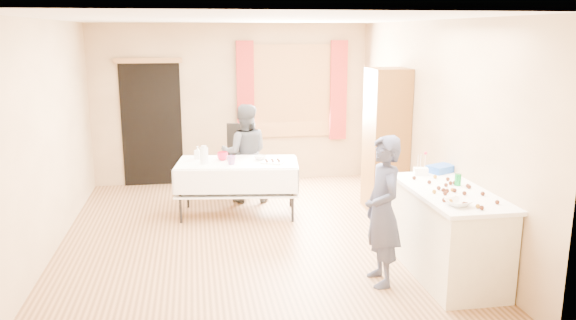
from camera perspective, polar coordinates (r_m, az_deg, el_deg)
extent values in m
cube|color=#9E7047|center=(6.95, -3.87, -7.96)|extent=(4.50, 5.50, 0.02)
cube|color=white|center=(6.50, -4.23, 14.19)|extent=(4.50, 5.50, 0.02)
cube|color=tan|center=(9.32, -5.73, 5.68)|extent=(4.50, 0.02, 2.60)
cube|color=tan|center=(3.93, -0.05, -4.26)|extent=(4.50, 0.02, 2.60)
cube|color=tan|center=(6.77, -23.46, 1.95)|extent=(0.02, 5.50, 2.60)
cube|color=tan|center=(7.17, 14.26, 3.19)|extent=(0.02, 5.50, 2.60)
cube|color=olive|center=(9.38, 0.41, 7.02)|extent=(1.32, 0.06, 1.52)
cube|color=white|center=(9.36, 0.43, 7.01)|extent=(1.20, 0.02, 1.40)
cube|color=maroon|center=(9.22, -4.34, 6.88)|extent=(0.28, 0.06, 1.65)
cube|color=maroon|center=(9.49, 5.14, 7.04)|extent=(0.28, 0.06, 1.65)
cube|color=black|center=(9.33, -13.67, 3.53)|extent=(0.95, 0.04, 2.00)
cube|color=olive|center=(9.20, -14.02, 9.78)|extent=(1.05, 0.06, 0.08)
cube|color=brown|center=(7.89, 9.91, 1.98)|extent=(0.50, 0.60, 1.98)
cube|color=#EFE7C9|center=(6.01, 15.88, -7.35)|extent=(0.68, 1.50, 0.86)
cube|color=white|center=(5.87, 16.15, -3.13)|extent=(0.74, 1.56, 0.04)
cube|color=white|center=(7.62, -5.17, -0.29)|extent=(1.68, 1.00, 0.04)
cube|color=black|center=(8.66, -4.89, -0.41)|extent=(0.52, 0.52, 0.06)
cube|color=black|center=(8.79, -4.76, 1.70)|extent=(0.44, 0.13, 0.63)
imported|color=#2A2E48|center=(5.58, 9.58, -5.15)|extent=(0.56, 0.38, 1.50)
imported|color=black|center=(8.24, -4.40, 0.69)|extent=(0.81, 0.69, 1.45)
cylinder|color=#11852F|center=(6.05, 16.87, -1.93)|extent=(0.08, 0.08, 0.12)
imported|color=white|center=(5.36, 16.91, -4.18)|extent=(0.34, 0.34, 0.06)
cube|color=white|center=(6.39, 13.34, -1.13)|extent=(0.17, 0.13, 0.08)
cube|color=blue|center=(6.57, 15.28, -0.85)|extent=(0.36, 0.31, 0.08)
cylinder|color=silver|center=(7.50, -8.52, 0.44)|extent=(0.12, 0.12, 0.22)
imported|color=red|center=(7.69, -6.66, 0.40)|extent=(0.16, 0.16, 0.12)
imported|color=red|center=(7.43, -5.78, -0.01)|extent=(0.14, 0.14, 0.12)
imported|color=white|center=(7.69, -2.82, 0.24)|extent=(0.20, 0.20, 0.05)
cube|color=white|center=(7.49, -1.58, -0.22)|extent=(0.34, 0.30, 0.02)
imported|color=white|center=(7.82, -9.15, 0.77)|extent=(0.14, 0.14, 0.18)
sphere|color=#3F2314|center=(5.81, 16.37, -2.91)|extent=(0.04, 0.04, 0.04)
sphere|color=black|center=(5.77, 15.51, -2.96)|extent=(0.04, 0.04, 0.04)
sphere|color=black|center=(5.36, 17.64, -4.31)|extent=(0.04, 0.04, 0.04)
sphere|color=black|center=(6.08, 16.58, -2.22)|extent=(0.04, 0.04, 0.04)
sphere|color=black|center=(5.72, 17.48, -3.23)|extent=(0.04, 0.04, 0.04)
sphere|color=black|center=(6.21, 15.92, -1.88)|extent=(0.04, 0.04, 0.04)
sphere|color=#3F2314|center=(5.41, 16.18, -4.04)|extent=(0.04, 0.04, 0.04)
sphere|color=black|center=(5.97, 17.92, -2.60)|extent=(0.04, 0.04, 0.04)
sphere|color=black|center=(6.00, 17.80, -2.51)|extent=(0.04, 0.04, 0.04)
sphere|color=black|center=(5.30, 19.08, -4.61)|extent=(0.04, 0.04, 0.04)
sphere|color=black|center=(5.44, 15.58, -3.93)|extent=(0.04, 0.04, 0.04)
sphere|color=black|center=(5.76, 19.18, -3.25)|extent=(0.04, 0.04, 0.04)
sphere|color=#3F2314|center=(5.69, 14.64, -3.13)|extent=(0.04, 0.04, 0.04)
sphere|color=black|center=(5.75, 15.86, -3.03)|extent=(0.04, 0.04, 0.04)
sphere|color=black|center=(5.36, 17.45, -4.28)|extent=(0.04, 0.04, 0.04)
sphere|color=black|center=(6.17, 12.70, -1.79)|extent=(0.04, 0.04, 0.04)
sphere|color=black|center=(5.79, 16.58, -2.97)|extent=(0.04, 0.04, 0.04)
sphere|color=black|center=(5.52, 20.49, -4.03)|extent=(0.04, 0.04, 0.04)
sphere|color=#3F2314|center=(6.27, 14.72, -1.65)|extent=(0.04, 0.04, 0.04)
sphere|color=black|center=(5.97, 15.75, -2.45)|extent=(0.04, 0.04, 0.04)
sphere|color=black|center=(5.53, 16.68, -3.71)|extent=(0.04, 0.04, 0.04)
sphere|color=black|center=(5.83, 15.06, -2.76)|extent=(0.04, 0.04, 0.04)
sphere|color=black|center=(5.66, 15.68, -3.27)|extent=(0.04, 0.04, 0.04)
sphere|color=black|center=(6.03, 14.16, -2.19)|extent=(0.04, 0.04, 0.04)
sphere|color=#3F2314|center=(5.34, 18.73, -4.46)|extent=(0.04, 0.04, 0.04)
sphere|color=black|center=(6.05, 16.19, -2.26)|extent=(0.04, 0.04, 0.04)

